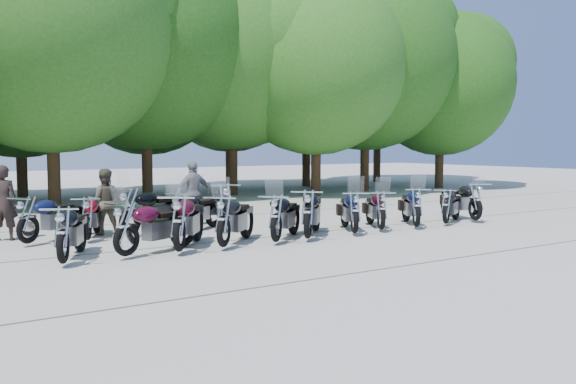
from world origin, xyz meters
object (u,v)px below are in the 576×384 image
motorcycle_7 (381,209)px  rider_2 (194,193)px  motorcycle_4 (276,216)px  motorcycle_5 (308,212)px  motorcycle_6 (355,211)px  motorcycle_9 (446,205)px  rider_0 (3,203)px  motorcycle_0 (63,233)px  rider_1 (104,202)px  motorcycle_8 (417,206)px  motorcycle_12 (87,217)px  motorcycle_3 (224,219)px  motorcycle_13 (130,210)px  motorcycle_10 (476,200)px  motorcycle_2 (179,221)px  motorcycle_14 (180,211)px  motorcycle_11 (28,218)px  motorcycle_1 (126,227)px  motorcycle_15 (225,204)px

motorcycle_7 → rider_2: 5.33m
motorcycle_4 → rider_2: 4.17m
motorcycle_5 → motorcycle_7: motorcycle_5 is taller
motorcycle_6 → motorcycle_7: 1.03m
motorcycle_9 → rider_0: rider_0 is taller
motorcycle_0 → rider_1: bearing=-91.9°
motorcycle_7 → motorcycle_8: bearing=-155.5°
motorcycle_12 → rider_0: 2.15m
motorcycle_3 → rider_0: rider_0 is taller
rider_2 → motorcycle_13: bearing=25.0°
motorcycle_7 → motorcycle_12: size_ratio=1.00×
motorcycle_3 → motorcycle_10: bearing=-133.3°
motorcycle_2 → motorcycle_0: bearing=35.4°
motorcycle_9 → rider_0: bearing=38.4°
motorcycle_7 → motorcycle_10: size_ratio=0.91×
motorcycle_3 → motorcycle_7: motorcycle_3 is taller
motorcycle_4 → motorcycle_14: (-1.22, 2.71, -0.04)m
motorcycle_11 → motorcycle_5: bearing=-153.3°
motorcycle_6 → rider_1: rider_1 is taller
motorcycle_14 → rider_0: 4.17m
motorcycle_5 → motorcycle_8: bearing=-136.6°
motorcycle_0 → motorcycle_9: size_ratio=1.09×
motorcycle_8 → motorcycle_7: bearing=28.7°
motorcycle_1 → motorcycle_10: motorcycle_10 is taller
motorcycle_2 → motorcycle_14: bearing=-77.2°
motorcycle_5 → rider_0: rider_0 is taller
motorcycle_8 → motorcycle_9: motorcycle_8 is taller
motorcycle_9 → motorcycle_10: bearing=-120.8°
motorcycle_2 → rider_1: size_ratio=1.49×
motorcycle_11 → rider_2: rider_2 is taller
motorcycle_15 → motorcycle_7: bearing=166.2°
motorcycle_4 → motorcycle_6: 2.36m
motorcycle_15 → motorcycle_10: bearing=-177.6°
motorcycle_5 → motorcycle_13: 4.40m
motorcycle_4 → motorcycle_10: 6.99m
motorcycle_7 → motorcycle_13: 6.42m
motorcycle_8 → rider_0: (-9.70, 3.97, 0.27)m
motorcycle_1 → rider_0: bearing=-1.8°
motorcycle_4 → rider_1: size_ratio=1.37×
motorcycle_0 → motorcycle_2: 2.33m
motorcycle_6 → motorcycle_9: (3.38, 0.06, -0.04)m
motorcycle_2 → motorcycle_7: motorcycle_2 is taller
motorcycle_1 → rider_2: rider_2 is taller
motorcycle_3 → motorcycle_5: (2.22, -0.03, 0.02)m
motorcycle_1 → motorcycle_15: motorcycle_15 is taller
motorcycle_2 → motorcycle_14: motorcycle_2 is taller
motorcycle_0 → rider_0: 4.08m
motorcycle_6 → rider_1: (-5.21, 3.64, 0.21)m
motorcycle_6 → motorcycle_10: (4.63, 0.08, 0.03)m
motorcycle_0 → motorcycle_9: bearing=-154.6°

